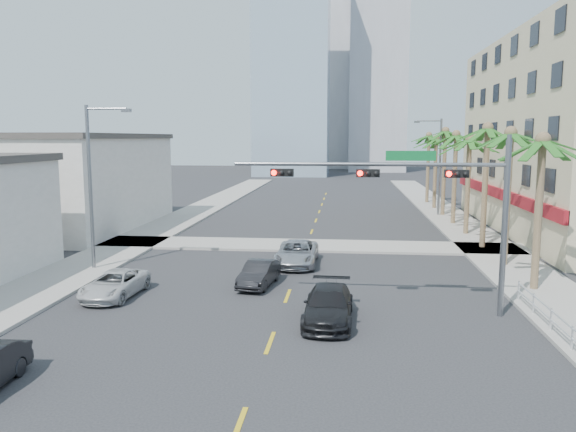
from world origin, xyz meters
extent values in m
plane|color=#262628|center=(0.00, 0.00, 0.00)|extent=(260.00, 260.00, 0.00)
cube|color=gray|center=(12.00, 20.00, 0.07)|extent=(4.00, 120.00, 0.15)
cube|color=gray|center=(-12.00, 20.00, 0.07)|extent=(4.00, 120.00, 0.15)
cube|color=gray|center=(0.00, 22.00, 0.07)|extent=(80.00, 4.00, 0.15)
cube|color=maroon|center=(14.40, 30.00, 3.00)|extent=(0.30, 28.00, 0.80)
cube|color=beige|center=(-19.50, 28.00, 3.60)|extent=(11.00, 18.00, 7.20)
cube|color=#99B2C6|center=(-8.00, 95.00, 24.00)|extent=(14.00, 14.00, 48.00)
cube|color=#ADADB2|center=(9.00, 110.00, 30.00)|extent=(12.00, 12.00, 60.00)
cube|color=#ADADB2|center=(-3.00, 125.00, 21.00)|extent=(16.00, 16.00, 42.00)
cylinder|color=slate|center=(9.00, 8.00, 3.60)|extent=(0.24, 0.24, 7.20)
cylinder|color=slate|center=(3.50, 8.00, 6.20)|extent=(11.00, 0.16, 0.16)
cube|color=#0C662D|center=(5.20, 8.00, 6.55)|extent=(2.00, 0.05, 0.40)
cube|color=black|center=(7.00, 7.85, 5.85)|extent=(0.95, 0.28, 0.32)
sphere|color=#FF0C05|center=(6.68, 7.69, 5.85)|extent=(0.22, 0.22, 0.22)
cube|color=black|center=(3.50, 7.85, 5.85)|extent=(0.95, 0.28, 0.32)
sphere|color=#FF0C05|center=(3.18, 7.69, 5.85)|extent=(0.22, 0.22, 0.22)
cube|color=black|center=(0.00, 7.85, 5.85)|extent=(0.95, 0.28, 0.32)
sphere|color=#FF0C05|center=(-0.32, 7.69, 5.85)|extent=(0.22, 0.22, 0.22)
cylinder|color=brown|center=(11.60, 12.00, 3.60)|extent=(0.36, 0.36, 7.20)
cylinder|color=brown|center=(11.60, 17.20, 3.78)|extent=(0.36, 0.36, 7.56)
cylinder|color=brown|center=(11.60, 22.40, 3.96)|extent=(0.36, 0.36, 7.92)
cylinder|color=brown|center=(11.60, 27.60, 3.60)|extent=(0.36, 0.36, 7.20)
cylinder|color=brown|center=(11.60, 32.80, 3.78)|extent=(0.36, 0.36, 7.56)
cylinder|color=brown|center=(11.60, 38.00, 3.96)|extent=(0.36, 0.36, 7.92)
cylinder|color=brown|center=(11.60, 43.20, 3.60)|extent=(0.36, 0.36, 7.20)
cylinder|color=brown|center=(11.60, 48.40, 3.78)|extent=(0.36, 0.36, 7.56)
cylinder|color=slate|center=(-11.20, 14.00, 4.50)|extent=(0.20, 0.20, 9.00)
cylinder|color=slate|center=(-10.10, 14.00, 8.80)|extent=(2.20, 0.12, 0.12)
cube|color=slate|center=(-9.00, 14.00, 8.70)|extent=(0.50, 0.25, 0.18)
cylinder|color=slate|center=(11.20, 38.00, 4.50)|extent=(0.20, 0.20, 9.00)
cylinder|color=slate|center=(10.10, 38.00, 8.80)|extent=(2.20, 0.12, 0.12)
cube|color=slate|center=(9.00, 38.00, 8.70)|extent=(0.50, 0.25, 0.18)
cylinder|color=silver|center=(10.30, 6.00, 0.55)|extent=(0.08, 8.00, 0.08)
cylinder|color=silver|center=(10.30, 6.00, 0.90)|extent=(0.08, 8.00, 0.08)
cylinder|color=silver|center=(10.30, 4.00, 0.50)|extent=(0.08, 0.08, 1.00)
cylinder|color=silver|center=(10.30, 6.00, 0.50)|extent=(0.08, 0.08, 1.00)
cylinder|color=silver|center=(10.30, 8.00, 0.50)|extent=(0.08, 0.08, 1.00)
cylinder|color=silver|center=(10.30, 10.00, 0.50)|extent=(0.08, 0.08, 1.00)
imported|color=silver|center=(-7.90, 9.05, 0.59)|extent=(2.20, 4.37, 1.19)
imported|color=black|center=(-1.60, 11.66, 0.61)|extent=(1.78, 3.86, 1.22)
imported|color=#B2B2B7|center=(-0.15, 16.45, 0.69)|extent=(2.31, 4.97, 1.38)
imported|color=black|center=(2.00, 6.54, 0.68)|extent=(2.02, 4.72, 1.36)
camera|label=1|loc=(2.64, -15.06, 7.27)|focal=35.00mm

